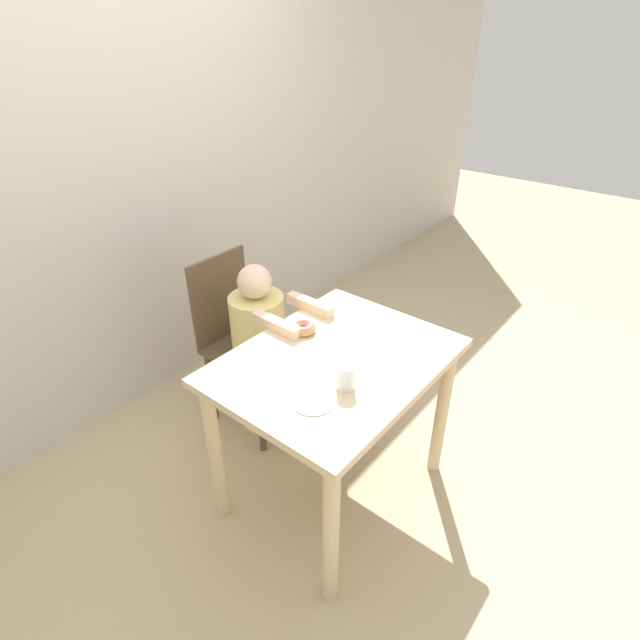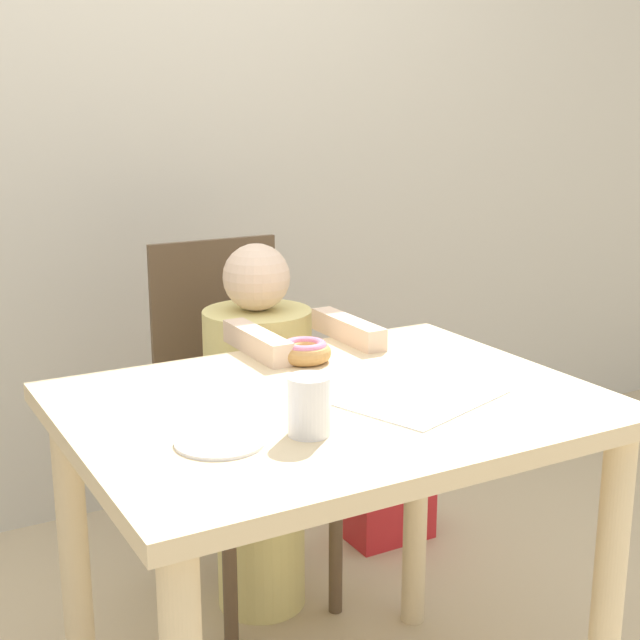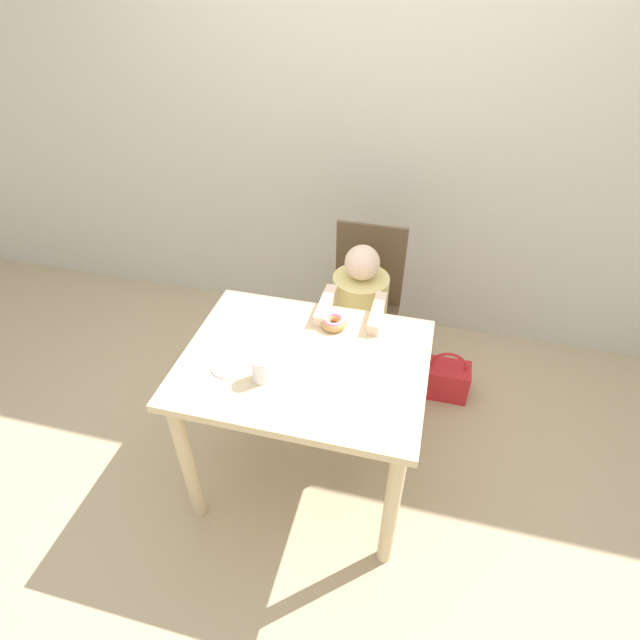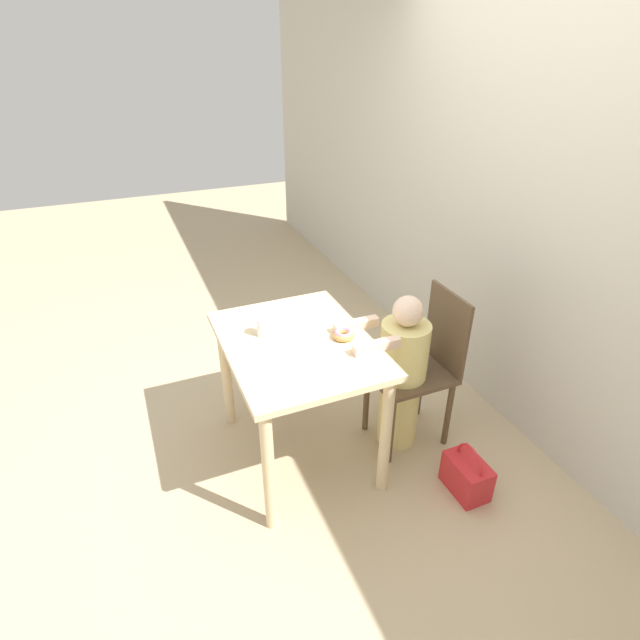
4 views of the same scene
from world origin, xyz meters
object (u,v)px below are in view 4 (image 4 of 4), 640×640
object	(u,v)px
chair	(421,369)
handbag	(467,475)
child_figure	(401,374)
donut	(343,334)
cup	(263,327)

from	to	relation	value
chair	handbag	xyz separation A→B (m)	(0.49, 0.01, -0.37)
handbag	child_figure	bearing A→B (deg)	-163.63
donut	handbag	size ratio (longest dim) A/B	0.37
donut	chair	bearing A→B (deg)	83.47
handbag	cup	bearing A→B (deg)	-130.73
child_figure	handbag	bearing A→B (deg)	16.37
chair	child_figure	size ratio (longest dim) A/B	0.97
chair	cup	distance (m)	0.95
child_figure	handbag	world-z (taller)	child_figure
donut	cup	distance (m)	0.42
cup	handbag	bearing A→B (deg)	49.27
cup	donut	bearing A→B (deg)	62.60
child_figure	donut	distance (m)	0.47
child_figure	cup	distance (m)	0.83
chair	cup	xyz separation A→B (m)	(-0.25, -0.85, 0.34)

